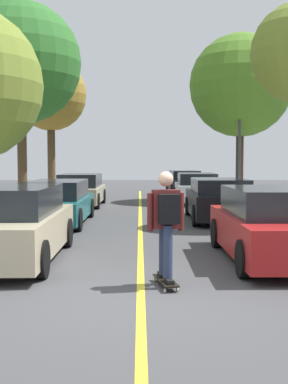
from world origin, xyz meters
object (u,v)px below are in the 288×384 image
object	(u,v)px
parked_car_left_near	(57,202)
skateboard	(166,281)
street_tree_left_near	(21,63)
parked_car_right_farthest	(184,182)
street_tree_left_far	(51,95)
skateboarder	(166,219)
parked_car_right_far	(197,188)
parked_car_right_near	(219,200)
street_tree_right_near	(241,86)
parked_car_left_nearest	(9,224)
streetlamp	(240,135)
parked_car_right_nearest	(271,225)
parked_car_left_far	(80,190)

from	to	relation	value
parked_car_left_near	skateboard	world-z (taller)	parked_car_left_near
parked_car_left_near	street_tree_left_near	xyz separation A→B (m)	(-2.09, 4.34, 5.03)
parked_car_right_farthest	street_tree_left_far	bearing A→B (deg)	-162.17
street_tree_left_near	street_tree_left_far	bearing A→B (deg)	90.00
street_tree_left_near	skateboarder	world-z (taller)	street_tree_left_near
parked_car_right_far	street_tree_left_near	world-z (taller)	street_tree_left_near
skateboarder	parked_car_left_near	bearing A→B (deg)	111.25
parked_car_right_far	skateboarder	distance (m)	14.67
parked_car_right_near	parked_car_right_far	world-z (taller)	parked_car_right_far
skateboard	street_tree_left_far	bearing A→B (deg)	105.37
street_tree_right_near	skateboarder	size ratio (longest dim) A/B	4.54
parked_car_left_nearest	streetlamp	world-z (taller)	streetlamp
parked_car_right_nearest	skateboard	xyz separation A→B (m)	(-2.15, -1.95, -0.60)
street_tree_left_far	parked_car_right_nearest	bearing A→B (deg)	-66.25
street_tree_left_far	skateboarder	size ratio (longest dim) A/B	4.20
parked_car_left_nearest	street_tree_left_far	xyz separation A→B (m)	(-2.09, 16.23, 4.56)
parked_car_right_farthest	skateboarder	world-z (taller)	skateboarder
parked_car_left_far	street_tree_right_near	world-z (taller)	street_tree_right_near
parked_car_left_nearest	parked_car_right_far	bearing A→B (deg)	67.91
skateboarder	parked_car_right_nearest	bearing A→B (deg)	42.70
skateboard	street_tree_left_near	bearing A→B (deg)	112.92
street_tree_left_near	parked_car_right_nearest	bearing A→B (deg)	-54.11
skateboarder	street_tree_left_far	bearing A→B (deg)	105.36
parked_car_left_nearest	skateboard	world-z (taller)	parked_car_left_nearest
parked_car_left_nearest	street_tree_left_near	bearing A→B (deg)	101.94
parked_car_left_nearest	parked_car_right_farthest	distance (m)	19.22
skateboarder	skateboard	bearing A→B (deg)	101.21
parked_car_left_nearest	parked_car_left_far	size ratio (longest dim) A/B	1.06
parked_car_left_nearest	streetlamp	bearing A→B (deg)	59.91
streetlamp	parked_car_left_near	bearing A→B (deg)	-137.47
parked_car_right_farthest	street_tree_right_near	world-z (taller)	street_tree_right_near
parked_car_left_nearest	skateboard	bearing A→B (deg)	-34.08
parked_car_right_nearest	street_tree_left_far	size ratio (longest dim) A/B	0.61
parked_car_left_far	parked_car_left_nearest	bearing A→B (deg)	-90.00
parked_car_right_near	street_tree_left_near	world-z (taller)	street_tree_left_near
parked_car_right_near	skateboard	world-z (taller)	parked_car_right_near
street_tree_left_far	street_tree_left_near	bearing A→B (deg)	-90.00
parked_car_right_nearest	streetlamp	distance (m)	12.16
parked_car_left_far	street_tree_left_near	size ratio (longest dim) A/B	0.52
parked_car_left_nearest	street_tree_left_far	size ratio (longest dim) A/B	0.62
parked_car_left_nearest	skateboarder	world-z (taller)	skateboarder
parked_car_right_nearest	parked_car_right_near	distance (m)	6.28
parked_car_right_near	skateboard	bearing A→B (deg)	-104.66
street_tree_left_far	parked_car_left_far	bearing A→B (deg)	-67.08
parked_car_right_near	skateboarder	xyz separation A→B (m)	(-2.14, -8.26, 0.38)
parked_car_right_farthest	parked_car_left_near	bearing A→B (deg)	-111.28
parked_car_left_far	parked_car_right_nearest	bearing A→B (deg)	-65.88
parked_car_right_farthest	streetlamp	size ratio (longest dim) A/B	0.90
parked_car_left_far	street_tree_left_far	xyz separation A→B (m)	(-2.09, 4.94, 4.59)
skateboard	parked_car_left_nearest	bearing A→B (deg)	145.92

